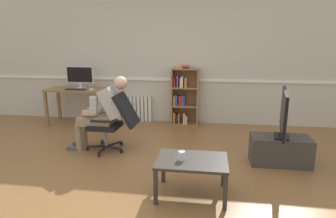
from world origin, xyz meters
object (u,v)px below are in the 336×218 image
(imac_monitor, at_px, (80,75))
(drinking_glass, at_px, (182,156))
(computer_desk, at_px, (81,94))
(keyboard, at_px, (75,89))
(coffee_table, at_px, (192,164))
(office_chair, at_px, (115,120))
(bookshelf, at_px, (183,97))
(tv_screen, at_px, (284,113))
(computer_mouse, at_px, (91,89))
(person_seated, at_px, (103,111))
(radiator, at_px, (135,108))
(tv_stand, at_px, (280,150))

(imac_monitor, distance_m, drinking_glass, 3.66)
(computer_desk, xyz_separation_m, keyboard, (-0.04, -0.14, 0.12))
(imac_monitor, relative_size, keyboard, 1.45)
(computer_desk, bearing_deg, keyboard, -106.82)
(drinking_glass, bearing_deg, coffee_table, 17.41)
(office_chair, xyz_separation_m, coffee_table, (1.30, -1.20, -0.14))
(coffee_table, relative_size, drinking_glass, 7.76)
(office_chair, bearing_deg, bookshelf, 152.48)
(computer_desk, relative_size, imac_monitor, 2.34)
(coffee_table, bearing_deg, tv_screen, 41.23)
(computer_mouse, xyz_separation_m, person_seated, (0.71, -1.27, -0.12))
(tv_screen, bearing_deg, imac_monitor, 77.19)
(person_seated, bearing_deg, office_chair, 90.00)
(tv_screen, xyz_separation_m, coffee_table, (-1.21, -1.06, -0.37))
(bookshelf, bearing_deg, imac_monitor, -174.38)
(radiator, xyz_separation_m, tv_stand, (2.65, -1.93, -0.08))
(keyboard, xyz_separation_m, tv_stand, (3.74, -1.40, -0.56))
(imac_monitor, relative_size, tv_stand, 0.71)
(radiator, bearing_deg, tv_stand, -36.01)
(computer_mouse, distance_m, office_chair, 1.58)
(keyboard, distance_m, tv_screen, 4.00)
(computer_desk, distance_m, drinking_glass, 3.55)
(keyboard, distance_m, tv_stand, 4.03)
(coffee_table, bearing_deg, person_seated, 140.96)
(person_seated, bearing_deg, tv_stand, 88.38)
(tv_stand, bearing_deg, computer_desk, 157.46)
(computer_mouse, bearing_deg, drinking_glass, -50.25)
(computer_desk, xyz_separation_m, radiator, (1.05, 0.39, -0.37))
(imac_monitor, relative_size, coffee_table, 0.74)
(keyboard, relative_size, bookshelf, 0.33)
(office_chair, distance_m, tv_screen, 2.52)
(computer_desk, bearing_deg, bookshelf, 7.75)
(computer_desk, xyz_separation_m, office_chair, (1.19, -1.39, -0.13))
(tv_screen, bearing_deg, radiator, 64.59)
(bookshelf, xyz_separation_m, person_seated, (-1.12, -1.68, 0.07))
(bookshelf, bearing_deg, coffee_table, -82.76)
(bookshelf, xyz_separation_m, radiator, (-1.08, 0.10, -0.30))
(bookshelf, bearing_deg, tv_screen, -49.23)
(computer_mouse, xyz_separation_m, office_chair, (0.90, -1.27, -0.25))
(tv_stand, bearing_deg, bookshelf, 130.75)
(keyboard, xyz_separation_m, drinking_glass, (2.42, -2.49, -0.28))
(keyboard, height_order, office_chair, office_chair)
(tv_stand, xyz_separation_m, coffee_table, (-1.21, -1.06, 0.18))
(tv_stand, distance_m, coffee_table, 1.62)
(computer_desk, bearing_deg, coffee_table, -46.13)
(person_seated, bearing_deg, keyboard, -138.43)
(imac_monitor, relative_size, computer_mouse, 5.90)
(keyboard, relative_size, tv_screen, 0.42)
(bookshelf, xyz_separation_m, coffee_table, (0.37, -2.88, -0.20))
(imac_monitor, distance_m, keyboard, 0.34)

